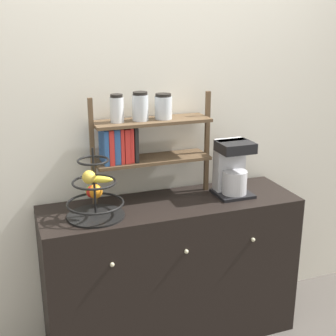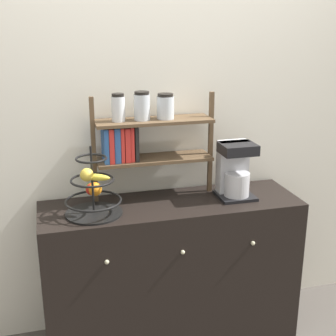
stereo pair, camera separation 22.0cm
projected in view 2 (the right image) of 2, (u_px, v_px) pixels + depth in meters
The scene contains 5 objects.
wall_back at pixel (160, 120), 2.76m from camera, with size 7.00×0.05×2.60m, color silver.
sideboard at pixel (171, 271), 2.77m from camera, with size 1.48×0.47×0.88m.
coffee_maker at pixel (235, 170), 2.70m from camera, with size 0.21×0.21×0.33m.
fruit_stand at pixel (93, 192), 2.47m from camera, with size 0.30×0.30×0.37m.
shelf_hutch at pixel (139, 134), 2.61m from camera, with size 0.71×0.20×0.62m.
Camera 2 is at (-0.65, -2.14, 1.87)m, focal length 50.00 mm.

